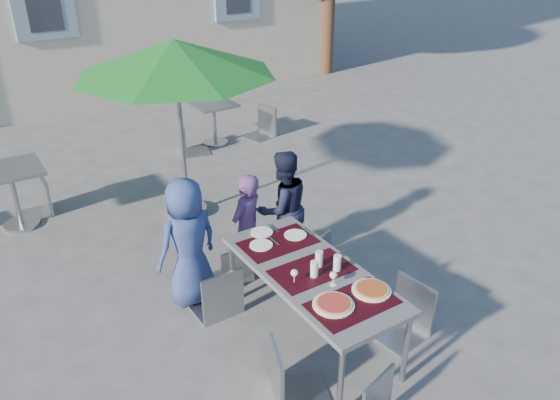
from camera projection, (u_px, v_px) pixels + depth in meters
ground at (254, 327)px, 5.24m from camera, size 90.00×90.00×0.00m
dining_table at (312, 276)px, 4.79m from camera, size 0.80×1.85×0.76m
pizza_near_left at (334, 304)px, 4.32m from camera, size 0.34×0.34×0.03m
pizza_near_right at (372, 289)px, 4.49m from camera, size 0.33×0.33×0.03m
glassware at (322, 266)px, 4.69m from camera, size 0.48×0.36×0.15m
place_settings at (273, 237)px, 5.25m from camera, size 0.64×0.44×0.01m
child_0 at (188, 242)px, 5.33m from camera, size 0.72×0.53×1.34m
child_1 at (247, 228)px, 5.72m from camera, size 0.52×0.44×1.21m
child_2 at (283, 208)px, 5.98m from camera, size 0.65×0.37×1.33m
chair_0 at (216, 264)px, 5.15m from camera, size 0.44×0.45×0.99m
chair_1 at (233, 243)px, 5.67m from camera, size 0.38×0.39×0.84m
chair_2 at (311, 230)px, 5.70m from camera, size 0.57×0.58×1.01m
chair_3 at (290, 342)px, 4.20m from camera, size 0.57×0.57×0.99m
chair_4 at (411, 280)px, 4.93m from camera, size 0.49×0.49×0.98m
chair_5 at (391, 379)px, 3.95m from camera, size 0.49×0.49×0.90m
patio_umbrella at (175, 59)px, 6.32m from camera, size 2.40×2.40×2.27m
cafe_table_0 at (13, 186)px, 6.71m from camera, size 0.75×0.75×0.80m
bg_chair_r_0 at (34, 176)px, 7.03m from camera, size 0.42×0.42×0.93m
cafe_table_1 at (214, 117)px, 9.31m from camera, size 0.68×0.68×0.73m
bg_chair_l_1 at (188, 121)px, 8.88m from camera, size 0.53×0.53×0.97m
bg_chair_r_1 at (263, 104)px, 9.61m from camera, size 0.54×0.54×1.00m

